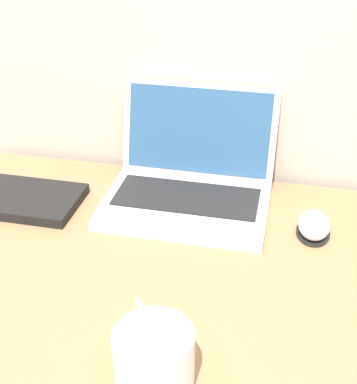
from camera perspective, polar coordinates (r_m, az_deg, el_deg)
name	(u,v)px	position (r m, az deg, el deg)	size (l,w,h in m)	color
laptop	(190,179)	(1.07, 1.22, 1.39)	(0.32, 0.27, 0.21)	silver
drink_cup	(154,359)	(0.70, -2.64, -17.39)	(0.10, 0.10, 0.17)	white
computer_mouse	(314,226)	(1.01, 14.25, -3.52)	(0.06, 0.09, 0.04)	black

